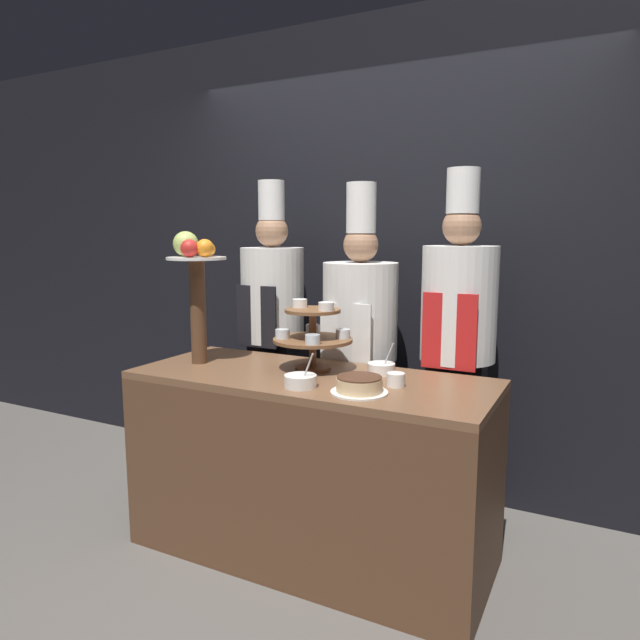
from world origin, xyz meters
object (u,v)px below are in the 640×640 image
at_px(tiered_stand, 313,333).
at_px(cake_round, 359,385).
at_px(fruit_pedestal, 195,274).
at_px(serving_bowl_near, 300,381).
at_px(chef_center_right, 458,339).
at_px(cup_white, 396,380).
at_px(chef_center_left, 360,341).
at_px(serving_bowl_far, 381,368).
at_px(chef_left, 273,325).

distance_m(tiered_stand, cake_round, 0.48).
xyz_separation_m(fruit_pedestal, cake_round, (0.97, -0.14, -0.42)).
bearing_deg(cake_round, serving_bowl_near, -173.32).
xyz_separation_m(serving_bowl_near, chef_center_right, (0.49, 0.75, 0.10)).
xyz_separation_m(cup_white, chef_center_left, (-0.41, 0.56, 0.04)).
relative_size(tiered_stand, serving_bowl_far, 2.52).
xyz_separation_m(serving_bowl_near, chef_center_left, (-0.05, 0.75, 0.04)).
distance_m(serving_bowl_near, chef_left, 0.97).
xyz_separation_m(serving_bowl_far, chef_left, (-0.83, 0.37, 0.09)).
distance_m(serving_bowl_far, chef_left, 0.92).
bearing_deg(cake_round, fruit_pedestal, 171.56).
bearing_deg(cake_round, chef_left, 140.28).
bearing_deg(cup_white, serving_bowl_near, -151.27).
bearing_deg(serving_bowl_near, chef_center_right, 56.78).
height_order(serving_bowl_near, chef_center_right, chef_center_right).
xyz_separation_m(fruit_pedestal, chef_center_right, (1.20, 0.58, -0.33)).
height_order(cake_round, cup_white, cake_round).
relative_size(tiered_stand, chef_center_right, 0.21).
bearing_deg(tiered_stand, cup_white, -13.32).
distance_m(tiered_stand, chef_center_right, 0.75).
xyz_separation_m(tiered_stand, cup_white, (0.47, -0.11, -0.15)).
bearing_deg(serving_bowl_far, chef_center_right, 54.00).
bearing_deg(cup_white, chef_left, 150.26).
bearing_deg(serving_bowl_near, chef_center_left, 93.42).
distance_m(tiered_stand, fruit_pedestal, 0.67).
bearing_deg(chef_left, chef_center_left, -0.00).
bearing_deg(serving_bowl_far, serving_bowl_near, -120.38).
height_order(cake_round, chef_center_left, chef_center_left).
distance_m(chef_left, chef_center_right, 1.10).
relative_size(cake_round, cup_white, 3.07).
bearing_deg(tiered_stand, cake_round, -37.28).
height_order(cake_round, serving_bowl_far, serving_bowl_far).
bearing_deg(chef_left, tiered_stand, -41.39).
height_order(chef_left, chef_center_left, chef_left).
distance_m(cake_round, chef_center_right, 0.77).
bearing_deg(cup_white, tiered_stand, 166.68).
distance_m(cup_white, serving_bowl_near, 0.41).
relative_size(cake_round, chef_center_left, 0.13).
bearing_deg(fruit_pedestal, chef_center_right, 25.86).
bearing_deg(cup_white, serving_bowl_far, 126.72).
relative_size(chef_center_left, chef_center_right, 0.97).
distance_m(tiered_stand, serving_bowl_near, 0.36).
relative_size(serving_bowl_far, chef_center_right, 0.08).
height_order(chef_center_left, chef_center_right, chef_center_right).
relative_size(cup_white, serving_bowl_near, 0.50).
height_order(serving_bowl_near, chef_left, chef_left).
relative_size(cake_round, chef_center_right, 0.13).
distance_m(fruit_pedestal, serving_bowl_near, 0.84).
distance_m(cup_white, serving_bowl_far, 0.23).
bearing_deg(chef_left, cake_round, -39.72).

